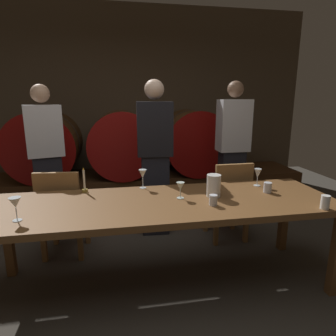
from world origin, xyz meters
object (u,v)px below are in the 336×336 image
object	(u,v)px
candle_center	(84,185)
wine_glass_center_right	(180,187)
cup_right	(325,202)
wine_barrel_center	(122,143)
wine_glass_center_left	(143,174)
wine_glass_far_left	(15,203)
pitcher	(214,186)
cup_left	(213,200)
guest_left	(47,159)
wine_barrel_right	(192,141)
dining_table	(163,209)
chair_left	(62,209)
guest_right	(232,151)
cup_center	(268,187)
guest_center	(155,158)
wine_glass_far_right	(258,174)
wine_barrel_left	(45,145)
chair_right	(229,197)

from	to	relation	value
candle_center	wine_glass_center_right	world-z (taller)	candle_center
candle_center	cup_right	world-z (taller)	candle_center
wine_barrel_center	cup_right	bearing A→B (deg)	-62.19
wine_glass_center_left	wine_glass_far_left	bearing A→B (deg)	-147.21
pitcher	cup_left	size ratio (longest dim) A/B	2.28
guest_left	cup_left	xyz separation A→B (m)	(1.49, -1.41, -0.08)
wine_barrel_right	dining_table	world-z (taller)	wine_barrel_right
chair_left	cup_right	size ratio (longest dim) A/B	8.63
guest_right	cup_center	distance (m)	1.22
guest_center	pitcher	size ratio (longest dim) A/B	9.36
wine_glass_far_right	cup_left	world-z (taller)	wine_glass_far_right
wine_barrel_left	guest_center	xyz separation A→B (m)	(1.43, -1.30, 0.02)
wine_barrel_left	dining_table	distance (m)	2.67
chair_right	wine_glass_far_left	distance (m)	2.05
wine_glass_center_left	cup_right	distance (m)	1.46
chair_left	chair_right	xyz separation A→B (m)	(1.70, 0.04, 0.00)
candle_center	pitcher	world-z (taller)	candle_center
chair_right	guest_left	bearing A→B (deg)	-18.55
wine_glass_far_left	wine_glass_center_left	world-z (taller)	wine_glass_center_left
guest_right	cup_left	distance (m)	1.59
wine_glass_far_right	wine_barrel_left	bearing A→B (deg)	138.41
candle_center	wine_glass_far_right	world-z (taller)	candle_center
wine_barrel_center	dining_table	distance (m)	2.31
wine_barrel_center	wine_barrel_right	world-z (taller)	same
wine_barrel_center	wine_glass_far_right	world-z (taller)	wine_barrel_center
guest_left	guest_center	world-z (taller)	guest_center
wine_glass_far_left	pitcher	bearing A→B (deg)	9.50
wine_glass_center_right	cup_left	size ratio (longest dim) A/B	1.66
wine_glass_far_right	wine_glass_center_left	bearing A→B (deg)	173.68
dining_table	cup_right	xyz separation A→B (m)	(1.14, -0.37, 0.11)
chair_right	cup_left	distance (m)	0.97
wine_barrel_left	wine_barrel_right	distance (m)	2.19
wine_barrel_right	cup_left	world-z (taller)	wine_barrel_right
wine_barrel_left	wine_glass_center_right	world-z (taller)	wine_barrel_left
wine_barrel_left	wine_glass_center_left	world-z (taller)	wine_barrel_left
wine_barrel_center	wine_barrel_right	distance (m)	1.09
cup_left	wine_barrel_left	bearing A→B (deg)	125.25
guest_left	cup_right	bearing A→B (deg)	127.63
wine_barrel_right	candle_center	size ratio (longest dim) A/B	4.44
pitcher	cup_left	world-z (taller)	pitcher
wine_barrel_right	guest_right	xyz separation A→B (m)	(0.25, -1.02, 0.02)
guest_left	wine_glass_center_left	world-z (taller)	guest_left
cup_left	cup_center	world-z (taller)	cup_center
guest_right	dining_table	bearing A→B (deg)	49.10
chair_right	wine_glass_far_right	world-z (taller)	wine_glass_far_right
cup_right	wine_glass_far_right	bearing A→B (deg)	109.12
candle_center	cup_center	world-z (taller)	candle_center
guest_center	guest_right	xyz separation A→B (m)	(1.02, 0.27, 0.00)
cup_center	cup_right	world-z (taller)	cup_right
chair_left	pitcher	distance (m)	1.47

